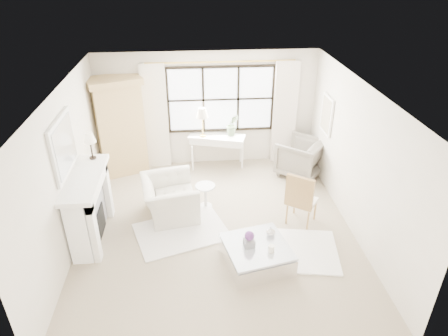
{
  "coord_description": "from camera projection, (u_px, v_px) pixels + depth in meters",
  "views": [
    {
      "loc": [
        -0.39,
        -6.0,
        4.63
      ],
      "look_at": [
        0.15,
        0.2,
        1.2
      ],
      "focal_mm": 32.0,
      "sensor_mm": 36.0,
      "label": 1
    }
  ],
  "objects": [
    {
      "name": "wall_front",
      "position": [
        233.0,
        283.0,
        4.45
      ],
      "size": [
        5.0,
        0.0,
        5.0
      ],
      "primitive_type": "plane",
      "rotation": [
        -1.57,
        0.0,
        0.0
      ],
      "color": "white",
      "rests_on": "ground"
    },
    {
      "name": "armoire",
      "position": [
        120.0,
        126.0,
        8.95
      ],
      "size": [
        1.3,
        1.06,
        2.24
      ],
      "rotation": [
        0.0,
        0.0,
        0.37
      ],
      "color": "tan",
      "rests_on": "floor"
    },
    {
      "name": "mirror_glass",
      "position": [
        65.0,
        146.0,
        6.43
      ],
      "size": [
        0.02,
        1.0,
        0.8
      ],
      "primitive_type": "cube",
      "color": "silver",
      "rests_on": "wall_left"
    },
    {
      "name": "floor",
      "position": [
        217.0,
        229.0,
        7.5
      ],
      "size": [
        5.5,
        5.5,
        0.0
      ],
      "primitive_type": "plane",
      "color": "tan",
      "rests_on": "ground"
    },
    {
      "name": "french_chair",
      "position": [
        301.0,
        209.0,
        7.55
      ],
      "size": [
        0.67,
        0.67,
        1.08
      ],
      "rotation": [
        0.0,
        0.0,
        2.52
      ],
      "color": "#B08349",
      "rests_on": "floor"
    },
    {
      "name": "orchid_plant",
      "position": [
        232.0,
        125.0,
        9.2
      ],
      "size": [
        0.3,
        0.25,
        0.52
      ],
      "primitive_type": "imported",
      "rotation": [
        0.0,
        0.0,
        0.08
      ],
      "color": "#59724C",
      "rests_on": "console_table"
    },
    {
      "name": "wingback_chair",
      "position": [
        300.0,
        157.0,
        9.15
      ],
      "size": [
        1.3,
        1.3,
        0.85
      ],
      "primitive_type": "imported",
      "rotation": [
        0.0,
        0.0,
        -2.28
      ],
      "color": "gray",
      "rests_on": "floor"
    },
    {
      "name": "window_pane",
      "position": [
        221.0,
        99.0,
        9.14
      ],
      "size": [
        2.4,
        0.02,
        1.5
      ],
      "primitive_type": "cube",
      "color": "silver",
      "rests_on": "wall_back"
    },
    {
      "name": "window_frame",
      "position": [
        221.0,
        99.0,
        9.13
      ],
      "size": [
        2.5,
        0.04,
        1.5
      ],
      "primitive_type": null,
      "color": "black",
      "rests_on": "wall_back"
    },
    {
      "name": "side_table",
      "position": [
        205.0,
        193.0,
        8.0
      ],
      "size": [
        0.4,
        0.4,
        0.51
      ],
      "color": "silver",
      "rests_on": "floor"
    },
    {
      "name": "rug_left",
      "position": [
        181.0,
        232.0,
        7.41
      ],
      "size": [
        1.9,
        1.59,
        0.03
      ],
      "primitive_type": "cube",
      "rotation": [
        0.0,
        0.0,
        0.32
      ],
      "color": "white",
      "rests_on": "floor"
    },
    {
      "name": "fireplace",
      "position": [
        88.0,
        207.0,
        7.02
      ],
      "size": [
        0.58,
        1.66,
        1.26
      ],
      "color": "white",
      "rests_on": "ground"
    },
    {
      "name": "wall_right",
      "position": [
        357.0,
        160.0,
        7.04
      ],
      "size": [
        0.0,
        5.5,
        5.5
      ],
      "primitive_type": "plane",
      "rotation": [
        1.57,
        0.0,
        -1.57
      ],
      "color": "silver",
      "rests_on": "ground"
    },
    {
      "name": "wall_back",
      "position": [
        208.0,
        110.0,
        9.25
      ],
      "size": [
        5.0,
        0.0,
        5.0
      ],
      "primitive_type": "plane",
      "rotation": [
        1.57,
        0.0,
        0.0
      ],
      "color": "silver",
      "rests_on": "ground"
    },
    {
      "name": "curtain_right",
      "position": [
        285.0,
        113.0,
        9.36
      ],
      "size": [
        0.55,
        0.1,
        2.47
      ],
      "primitive_type": "cube",
      "color": "white",
      "rests_on": "ground"
    },
    {
      "name": "mirror_frame",
      "position": [
        63.0,
        146.0,
        6.43
      ],
      "size": [
        0.05,
        1.15,
        0.95
      ],
      "primitive_type": "cube",
      "color": "silver",
      "rests_on": "wall_left"
    },
    {
      "name": "wall_left",
      "position": [
        67.0,
        172.0,
        6.66
      ],
      "size": [
        0.0,
        5.5,
        5.5
      ],
      "primitive_type": "plane",
      "rotation": [
        1.57,
        0.0,
        1.57
      ],
      "color": "beige",
      "rests_on": "ground"
    },
    {
      "name": "mantel_lamp",
      "position": [
        89.0,
        139.0,
        7.11
      ],
      "size": [
        0.22,
        0.22,
        0.51
      ],
      "color": "black",
      "rests_on": "fireplace"
    },
    {
      "name": "curtain_rod",
      "position": [
        221.0,
        62.0,
        8.66
      ],
      "size": [
        3.3,
        0.04,
        0.04
      ],
      "primitive_type": "cylinder",
      "rotation": [
        0.0,
        1.57,
        0.0
      ],
      "color": "gold",
      "rests_on": "wall_back"
    },
    {
      "name": "rug_right",
      "position": [
        292.0,
        250.0,
        6.96
      ],
      "size": [
        1.71,
        1.4,
        0.03
      ],
      "primitive_type": "cube",
      "rotation": [
        0.0,
        0.0,
        -0.17
      ],
      "color": "white",
      "rests_on": "floor"
    },
    {
      "name": "curtain_left",
      "position": [
        156.0,
        118.0,
        9.13
      ],
      "size": [
        0.55,
        0.1,
        2.47
      ],
      "primitive_type": "cube",
      "color": "white",
      "rests_on": "ground"
    },
    {
      "name": "pillar_candle",
      "position": [
        271.0,
        249.0,
        6.35
      ],
      "size": [
        0.1,
        0.1,
        0.12
      ],
      "primitive_type": "cylinder",
      "color": "white",
      "rests_on": "coffee_table"
    },
    {
      "name": "ceiling",
      "position": [
        215.0,
        90.0,
        6.2
      ],
      "size": [
        5.5,
        5.5,
        0.0
      ],
      "primitive_type": "plane",
      "rotation": [
        3.14,
        0.0,
        0.0
      ],
      "color": "silver",
      "rests_on": "ground"
    },
    {
      "name": "art_frame",
      "position": [
        327.0,
        115.0,
        8.43
      ],
      "size": [
        0.04,
        0.62,
        0.82
      ],
      "primitive_type": "cube",
      "color": "white",
      "rests_on": "wall_right"
    },
    {
      "name": "art_canvas",
      "position": [
        326.0,
        115.0,
        8.43
      ],
      "size": [
        0.01,
        0.52,
        0.72
      ],
      "primitive_type": "cube",
      "color": "#B7AB8D",
      "rests_on": "wall_right"
    },
    {
      "name": "console_lamp",
      "position": [
        202.0,
        114.0,
        9.01
      ],
      "size": [
        0.28,
        0.28,
        0.69
      ],
      "color": "#B5933F",
      "rests_on": "console_table"
    },
    {
      "name": "planter_box",
      "position": [
        249.0,
        243.0,
        6.47
      ],
      "size": [
        0.19,
        0.19,
        0.13
      ],
      "primitive_type": "cube",
      "rotation": [
        0.0,
        0.0,
        0.11
      ],
      "color": "gray",
      "rests_on": "coffee_table"
    },
    {
      "name": "coffee_table",
      "position": [
        257.0,
        255.0,
        6.6
      ],
      "size": [
        1.19,
        1.19,
        0.38
      ],
      "rotation": [
        0.0,
        0.0,
        0.22
      ],
      "color": "white",
      "rests_on": "floor"
    },
    {
      "name": "coffee_vase",
      "position": [
        271.0,
        231.0,
        6.7
      ],
      "size": [
        0.18,
        0.18,
        0.16
      ],
      "primitive_type": "imported",
      "rotation": [
        0.0,
        0.0,
        -0.2
      ],
      "color": "silver",
      "rests_on": "coffee_table"
    },
    {
      "name": "club_armchair",
      "position": [
        170.0,
        198.0,
        7.76
      ],
      "size": [
        1.19,
        1.31,
        0.75
      ],
      "primitive_type": "imported",
      "rotation": [
        0.0,
        0.0,
        1.74
      ],
      "color": "beige",
      "rests_on": "floor"
    },
    {
      "name": "planter_flowers",
      "position": [
        249.0,
        236.0,
        6.4
      ],
      "size": [
        0.16,
        0.16,
        0.16
      ],
      "primitive_type": "sphere",
      "color": "#632F77",
      "rests_on": "planter_box"
    },
    {
      "name": "console_table",
      "position": [
        217.0,
        151.0,
        9.49
      ],
      "size": [
        1.37,
        0.8,
        0.8
      ],
      "rotation": [
        0.0,
        0.0,
        -0.28
      ],
      "color": "white",
      "rests_on": "floor"
    }
  ]
}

